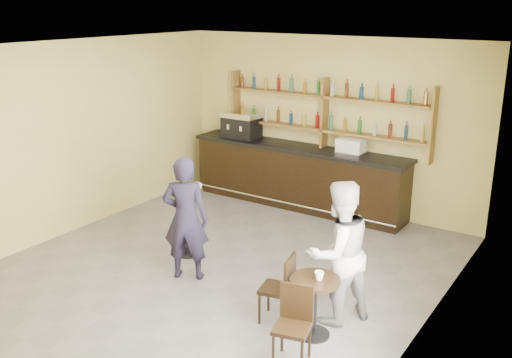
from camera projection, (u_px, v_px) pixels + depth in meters
The scene contains 22 objects.
floor at pixel (214, 272), 8.32m from camera, with size 7.00×7.00×0.00m, color slate.
ceiling at pixel (209, 48), 7.37m from camera, with size 7.00×7.00×0.00m, color white.
wall_back at pixel (327, 123), 10.62m from camera, with size 7.00×7.00×0.00m, color #D2C677.
wall_left at pixel (69, 139), 9.43m from camera, with size 7.00×7.00×0.00m, color #D2C677.
wall_right at pixel (428, 209), 6.26m from camera, with size 7.00×7.00×0.00m, color #D2C677.
window_pane at pixel (387, 236), 5.28m from camera, with size 2.00×2.00×0.00m, color white.
window_frame at pixel (386, 236), 5.28m from camera, with size 0.04×1.70×2.10m, color black, non-canonical shape.
shelf_unit at pixel (324, 113), 10.46m from camera, with size 4.00×0.26×1.40m, color brown, non-canonical shape.
liquor_bottles at pixel (325, 104), 10.41m from camera, with size 3.68×0.10×1.00m, color #8C5919, non-canonical shape.
bar_counter at pixel (298, 176), 10.87m from camera, with size 4.35×0.85×1.18m, color black, non-canonical shape.
espresso_machine at pixel (241, 125), 11.30m from camera, with size 0.71×0.46×0.51m, color black, non-canonical shape.
pastry_case at pixel (351, 147), 10.08m from camera, with size 0.48×0.38×0.29m, color silver, non-canonical shape.
pedestal_table at pixel (187, 222), 8.76m from camera, with size 0.51×0.51×1.05m, color black, non-canonical shape.
napkin at pixel (186, 190), 8.60m from camera, with size 0.15×0.15×0.00m, color white.
donut at pixel (186, 189), 8.58m from camera, with size 0.11×0.11×0.04m, color gold.
cup_pedestal at pixel (197, 186), 8.59m from camera, with size 0.14×0.14×0.11m, color white.
man_main at pixel (186, 219), 7.92m from camera, with size 0.65×0.43×1.78m, color black.
cafe_table at pixel (314, 307), 6.64m from camera, with size 0.58×0.58×0.74m, color black, non-canonical shape.
cup_cafe at pixel (319, 276), 6.49m from camera, with size 0.11×0.11×0.10m, color white.
chair_west at pixel (276, 288), 6.95m from camera, with size 0.38×0.38×0.87m, color black, non-canonical shape.
chair_south at pixel (292, 327), 6.12m from camera, with size 0.37×0.37×0.87m, color black, non-canonical shape.
patron_second at pixel (338, 252), 6.83m from camera, with size 0.87×0.68×1.80m, color gray.
Camera 1 is at (4.69, -5.93, 3.78)m, focal length 40.00 mm.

